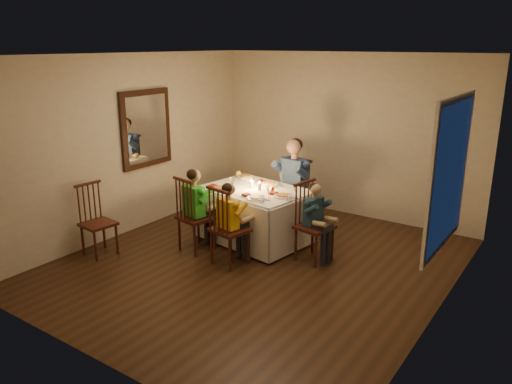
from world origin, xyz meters
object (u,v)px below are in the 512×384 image
Objects in this scene: chair_adult at (292,225)px; child_green at (197,249)px; chair_near_right at (230,263)px; dining_table at (255,204)px; chair_extra at (101,254)px; adult at (292,225)px; chair_end at (313,260)px; child_teal at (313,260)px; child_yellow at (230,263)px; chair_near_left at (197,249)px; serving_bowl at (246,178)px.

child_green is at bearing -103.69° from chair_adult.
dining_table is at bearing -66.75° from chair_near_right.
chair_extra is 0.71× the size of adult.
child_teal is at bearing 0.00° from chair_end.
adult is at bearing 53.20° from chair_end.
chair_extra is 1.78m from child_yellow.
chair_extra is at bearing 35.80° from child_yellow.
adult is 1.31× the size of child_teal.
chair_adult is at bearing -77.74° from chair_near_right.
dining_table reaches higher than chair_adult.
chair_adult is at bearing -99.82° from chair_near_left.
child_yellow is at bearing -63.51° from serving_bowl.
chair_adult and chair_near_right have the same top height.
child_yellow is at bearing 10.57° from chair_near_right.
child_green is at bearing -113.68° from dining_table.
adult reaches higher than chair_extra.
dining_table is at bearing -92.12° from adult.
child_teal is at bearing -146.54° from chair_near_left.
child_teal is (1.03, -0.14, -0.55)m from dining_table.
dining_table is at bearing -66.75° from child_yellow.
child_yellow reaches higher than chair_adult.
child_yellow reaches higher than child_teal.
child_yellow is 5.14× the size of serving_bowl.
chair_extra is at bearing 130.90° from chair_end.
chair_adult is at bearing 53.20° from child_teal.
serving_bowl is (0.07, 1.07, 0.79)m from chair_near_left.
child_green is at bearing -41.74° from chair_extra.
chair_end is at bearing -18.35° from serving_bowl.
child_green reaches higher than chair_near_right.
chair_near_left is 1.33m from serving_bowl.
chair_extra is 2.33m from serving_bowl.
chair_near_left is 1.61m from chair_end.
chair_end is at bearing -146.54° from chair_near_left.
child_yellow is 1.53m from serving_bowl.
child_green is (-0.66, 0.10, 0.00)m from chair_near_right.
child_yellow reaches higher than chair_extra.
chair_near_left is 1.29m from chair_extra.
chair_extra is at bearing -115.29° from chair_adult.
serving_bowl is at bearing -21.77° from chair_extra.
adult is at bearing -99.82° from child_green.
chair_extra is 0.93× the size of child_teal.
adult is at bearing -77.74° from chair_near_right.
serving_bowl reaches higher than chair_extra.
child_teal is at bearing -129.59° from child_yellow.
chair_near_right is 0.66m from child_green.
chair_adult is 1.00× the size of child_teal.
chair_end is 1.30m from adult.
chair_extra is 1.29m from child_green.
adult is (1.56, 2.41, 0.00)m from chair_extra.
serving_bowl reaches higher than chair_end.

